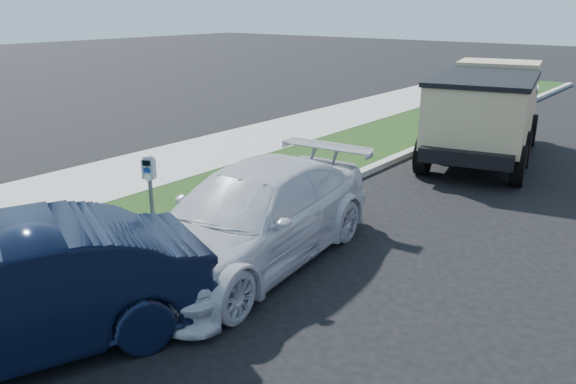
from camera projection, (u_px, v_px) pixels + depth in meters
The scene contains 5 objects.
ground at pixel (319, 288), 8.55m from camera, with size 120.00×120.00×0.00m, color black.
streetside at pixel (176, 184), 13.29m from camera, with size 6.12×50.00×0.15m.
parking_meter at pixel (150, 180), 9.49m from camera, with size 0.26×0.22×1.58m.
white_wagon at pixel (254, 216), 9.26m from camera, with size 2.21×5.43×1.58m, color silver.
dump_truck at pixel (487, 107), 15.64m from camera, with size 3.69×6.71×2.49m.
Camera 1 is at (4.36, -6.29, 4.10)m, focal length 35.00 mm.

